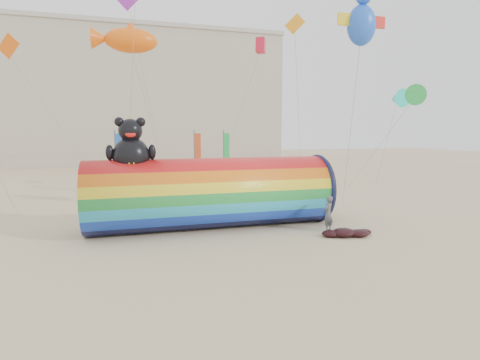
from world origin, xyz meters
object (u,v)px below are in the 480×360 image
object	(u,v)px
kite_handler	(328,214)
fabric_bundle	(347,233)
windsock_assembly	(211,191)
hotel_building	(86,98)

from	to	relation	value
kite_handler	fabric_bundle	size ratio (longest dim) A/B	0.70
windsock_assembly	kite_handler	xyz separation A→B (m)	(5.50, -2.51, -1.02)
hotel_building	kite_handler	world-z (taller)	hotel_building
kite_handler	fabric_bundle	world-z (taller)	kite_handler
windsock_assembly	fabric_bundle	size ratio (longest dim) A/B	4.83
hotel_building	windsock_assembly	distance (m)	46.97
windsock_assembly	kite_handler	size ratio (longest dim) A/B	6.88
windsock_assembly	kite_handler	distance (m)	6.13
hotel_building	fabric_bundle	bearing A→B (deg)	-70.94
fabric_bundle	windsock_assembly	bearing A→B (deg)	149.31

